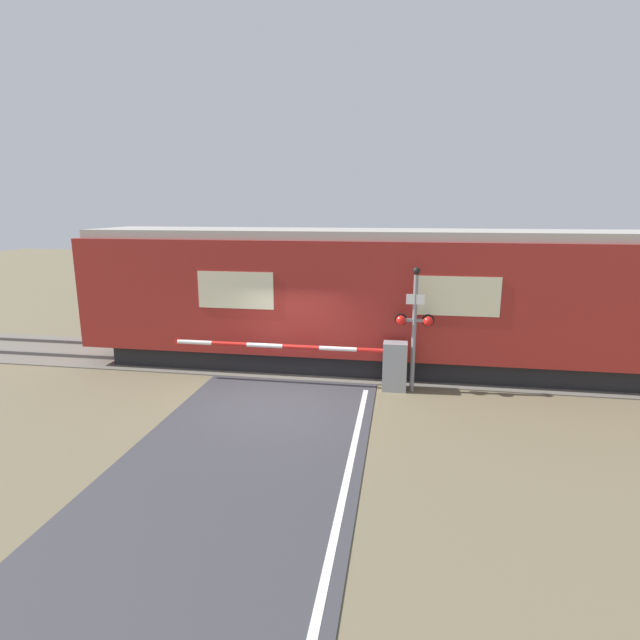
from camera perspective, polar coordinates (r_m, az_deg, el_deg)
The scene contains 5 objects.
ground_plane at distance 12.19m, azimuth -4.57°, elevation -9.19°, with size 80.00×80.00×0.00m, color #6B6047.
track_bed at distance 15.00m, azimuth -1.74°, elevation -4.81°, with size 36.00×3.20×0.13m.
train at distance 14.32m, azimuth 14.77°, elevation 2.15°, with size 20.93×2.82×3.95m.
crossing_barrier at distance 12.78m, azimuth 6.23°, elevation -4.86°, with size 6.20×0.44×1.25m.
signal_post at distance 12.48m, azimuth 10.74°, elevation -0.27°, with size 0.96×0.26×3.15m.
Camera 1 is at (2.81, -10.96, 4.53)m, focal length 28.00 mm.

